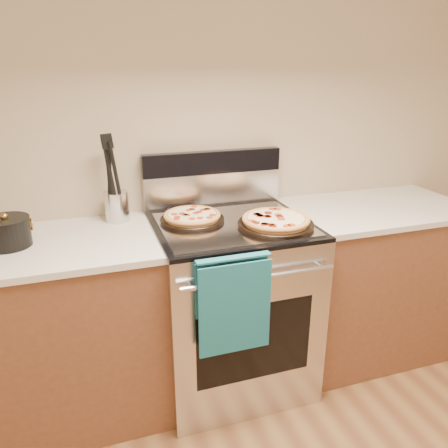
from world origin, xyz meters
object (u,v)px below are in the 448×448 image
object	(u,v)px
range_body	(231,306)
pepperoni_pizza_front	(276,221)
utensil_crock	(117,206)
saucepan	(7,233)
pepperoni_pizza_back	(192,217)

from	to	relation	value
range_body	pepperoni_pizza_front	bearing A→B (deg)	-35.12
pepperoni_pizza_front	utensil_crock	xyz separation A→B (m)	(-0.70, 0.37, 0.04)
pepperoni_pizza_front	utensil_crock	bearing A→B (deg)	152.49
pepperoni_pizza_front	saucepan	distance (m)	1.20
range_body	utensil_crock	xyz separation A→B (m)	(-0.52, 0.24, 0.54)
pepperoni_pizza_front	utensil_crock	world-z (taller)	utensil_crock
pepperoni_pizza_front	utensil_crock	size ratio (longest dim) A/B	2.38
pepperoni_pizza_back	saucepan	bearing A→B (deg)	-178.54
range_body	pepperoni_pizza_back	size ratio (longest dim) A/B	2.88
utensil_crock	saucepan	xyz separation A→B (m)	(-0.48, -0.19, -0.02)
range_body	pepperoni_pizza_front	xyz separation A→B (m)	(0.18, -0.13, 0.50)
pepperoni_pizza_back	saucepan	world-z (taller)	saucepan
pepperoni_pizza_front	saucepan	bearing A→B (deg)	171.58
saucepan	pepperoni_pizza_back	bearing A→B (deg)	1.46
pepperoni_pizza_back	pepperoni_pizza_front	xyz separation A→B (m)	(0.36, -0.20, 0.00)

